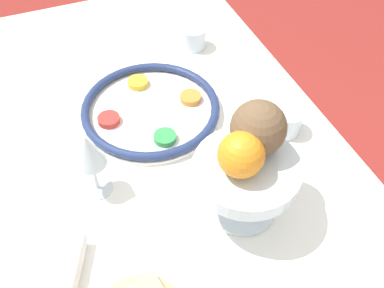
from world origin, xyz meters
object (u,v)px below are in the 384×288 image
at_px(coconut, 258,128).
at_px(seder_plate, 151,109).
at_px(fruit_stand, 246,176).
at_px(cup_near, 286,121).
at_px(wine_glass, 89,153).
at_px(napkin_roll, 66,281).
at_px(orange_fruit, 241,155).
at_px(cup_mid, 194,38).

bearing_deg(coconut, seder_plate, -158.68).
height_order(fruit_stand, coconut, coconut).
distance_m(seder_plate, cup_near, 0.31).
distance_m(wine_glass, fruit_stand, 0.29).
distance_m(seder_plate, coconut, 0.35).
bearing_deg(napkin_roll, seder_plate, 143.04).
height_order(orange_fruit, cup_near, orange_fruit).
height_order(wine_glass, coconut, coconut).
xyz_separation_m(wine_glass, coconut, (0.12, 0.28, 0.07)).
relative_size(orange_fruit, cup_near, 1.19).
xyz_separation_m(seder_plate, fruit_stand, (0.32, 0.08, 0.09)).
bearing_deg(wine_glass, cup_mid, 136.27).
bearing_deg(napkin_roll, orange_fruit, 95.23).
bearing_deg(cup_mid, fruit_stand, -12.06).
relative_size(napkin_roll, cup_mid, 2.51).
height_order(seder_plate, cup_near, cup_near).
bearing_deg(napkin_roll, coconut, 100.06).
height_order(cup_near, cup_mid, same).
distance_m(cup_near, cup_mid, 0.38).
bearing_deg(orange_fruit, napkin_roll, -84.77).
height_order(napkin_roll, cup_near, cup_near).
height_order(orange_fruit, cup_mid, orange_fruit).
bearing_deg(napkin_roll, cup_near, 109.62).
xyz_separation_m(orange_fruit, cup_near, (-0.16, 0.20, -0.14)).
bearing_deg(orange_fruit, cup_mid, 166.20).
relative_size(seder_plate, cup_mid, 4.74).
relative_size(seder_plate, coconut, 3.24).
bearing_deg(orange_fruit, cup_near, 128.15).
distance_m(seder_plate, fruit_stand, 0.34).
distance_m(orange_fruit, napkin_roll, 0.36).
bearing_deg(napkin_roll, cup_mid, 140.87).
bearing_deg(cup_mid, seder_plate, -42.49).
distance_m(fruit_stand, cup_near, 0.25).
height_order(seder_plate, fruit_stand, fruit_stand).
distance_m(coconut, cup_near, 0.25).
relative_size(orange_fruit, napkin_roll, 0.47).
bearing_deg(fruit_stand, coconut, 135.05).
bearing_deg(fruit_stand, cup_mid, 167.94).
bearing_deg(fruit_stand, wine_glass, -121.27).
relative_size(wine_glass, fruit_stand, 0.80).
bearing_deg(cup_mid, coconut, -9.24).
relative_size(orange_fruit, coconut, 0.81).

